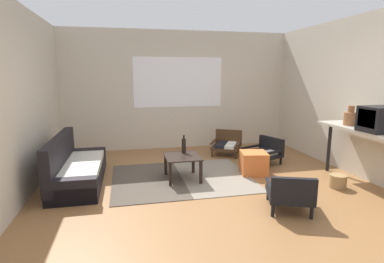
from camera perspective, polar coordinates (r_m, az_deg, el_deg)
The scene contains 16 objects.
ground_plane at distance 4.53m, azimuth 4.33°, elevation -11.69°, with size 7.80×7.80×0.00m, color olive.
far_wall_with_window at distance 7.18m, azimuth -2.63°, elevation 7.72°, with size 5.60×0.13×2.70m.
side_wall_right at distance 5.81m, azimuth 29.70°, elevation 5.62°, with size 0.12×6.60×2.70m, color beige.
side_wall_left at distance 4.55m, azimuth -30.85°, elevation 4.50°, with size 0.12×6.60×2.70m, color beige.
area_rug at distance 5.19m, azimuth -1.93°, elevation -8.66°, with size 2.29×1.86×0.01m.
couch at distance 5.23m, azimuth -21.01°, elevation -6.56°, with size 0.71×1.87×0.77m.
coffee_table at distance 5.03m, azimuth -1.80°, elevation -5.38°, with size 0.57×0.64×0.40m.
armchair_by_window at distance 6.69m, azimuth 6.57°, elevation -2.22°, with size 0.81×0.83×0.50m.
armchair_striped_foreground at distance 4.12m, azimuth 17.88°, elevation -10.79°, with size 0.72×0.76×0.51m.
armchair_corner at distance 6.16m, azimuth 13.44°, elevation -3.60°, with size 0.74×0.77×0.49m.
ottoman_orange at distance 5.46m, azimuth 11.45°, elevation -5.79°, with size 0.44×0.44×0.39m, color #D1662D.
console_shelf at distance 5.31m, azimuth 29.60°, elevation -0.53°, with size 0.48×1.69×0.91m.
crt_television at distance 5.08m, azimuth 31.84°, elevation 1.96°, with size 0.49×0.41×0.36m.
clay_vase at distance 5.53m, azimuth 27.53°, elevation 2.30°, with size 0.21×0.21×0.32m.
glass_bottle at distance 5.17m, azimuth -1.54°, elevation -2.62°, with size 0.07×0.07×0.31m.
wicker_basket at distance 5.25m, azimuth 25.64°, elevation -8.39°, with size 0.25×0.25×0.20m, color #9E7A4C.
Camera 1 is at (-1.23, -4.01, 1.72)m, focal length 28.48 mm.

